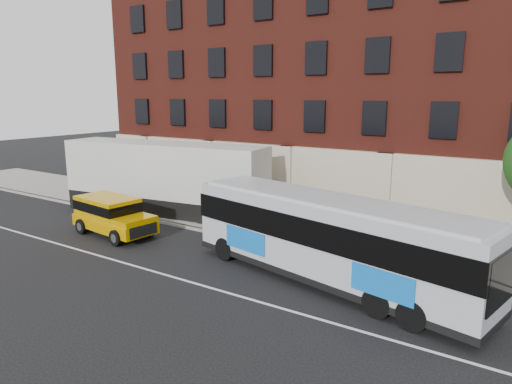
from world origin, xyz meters
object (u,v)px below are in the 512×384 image
Objects in this scene: city_bus at (329,237)px; shipping_container at (164,179)px; sign_pole at (118,190)px; yellow_suv at (111,214)px.

city_bus is 0.95× the size of shipping_container.
city_bus is at bearing -10.31° from sign_pole.
yellow_suv is at bearing -45.23° from sign_pole.
shipping_container reaches higher than sign_pole.
sign_pole is 2.91m from shipping_container.
yellow_suv is at bearing -81.90° from shipping_container.
city_bus is (15.18, -2.76, 0.42)m from sign_pole.
shipping_container is at bearing 30.99° from sign_pole.
shipping_container is (-12.76, 4.22, 0.28)m from city_bus.
city_bus is 2.43× the size of yellow_suv.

